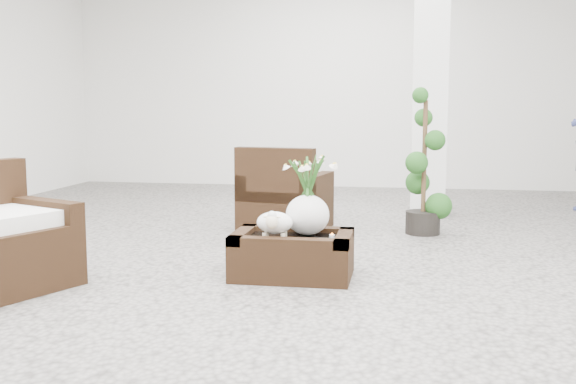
# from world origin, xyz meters

# --- Properties ---
(ground) EXTENTS (11.00, 11.00, 0.00)m
(ground) POSITION_xyz_m (0.00, 0.00, 0.00)
(ground) COLOR gray
(ground) RESTS_ON ground
(column) EXTENTS (0.40, 0.40, 3.50)m
(column) POSITION_xyz_m (1.20, 2.80, 1.75)
(column) COLOR white
(column) RESTS_ON ground
(coffee_table) EXTENTS (0.90, 0.60, 0.31)m
(coffee_table) POSITION_xyz_m (0.09, -0.39, 0.16)
(coffee_table) COLOR black
(coffee_table) RESTS_ON ground
(sheep_figurine) EXTENTS (0.28, 0.23, 0.21)m
(sheep_figurine) POSITION_xyz_m (-0.03, -0.49, 0.42)
(sheep_figurine) COLOR white
(sheep_figurine) RESTS_ON coffee_table
(planter_narcissus) EXTENTS (0.44, 0.44, 0.80)m
(planter_narcissus) POSITION_xyz_m (0.19, -0.29, 0.71)
(planter_narcissus) COLOR white
(planter_narcissus) RESTS_ON coffee_table
(tealight) EXTENTS (0.04, 0.04, 0.03)m
(tealight) POSITION_xyz_m (0.39, -0.37, 0.33)
(tealight) COLOR white
(tealight) RESTS_ON coffee_table
(armchair) EXTENTS (0.96, 0.93, 0.89)m
(armchair) POSITION_xyz_m (-0.31, 1.59, 0.44)
(armchair) COLOR black
(armchair) RESTS_ON ground
(topiary) EXTENTS (0.39, 0.39, 1.46)m
(topiary) POSITION_xyz_m (1.12, 1.57, 0.73)
(topiary) COLOR #1B4616
(topiary) RESTS_ON ground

